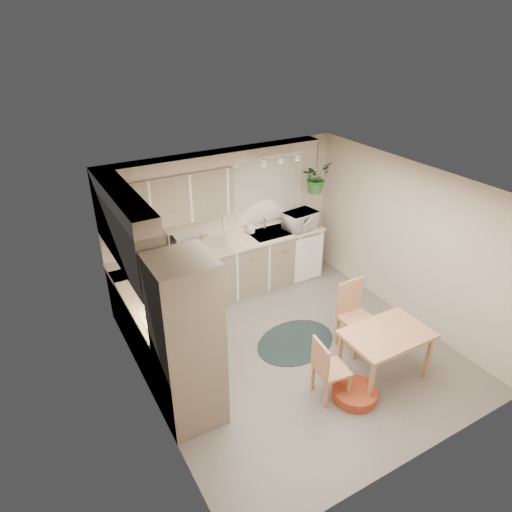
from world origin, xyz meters
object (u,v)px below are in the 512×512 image
chair_left (332,368)px  microwave (301,219)px  dining_table (384,354)px  braided_rug (296,342)px  pet_bed (355,393)px  chair_back (358,318)px

chair_left → microwave: microwave is taller
dining_table → chair_left: size_ratio=1.29×
braided_rug → pet_bed: 1.25m
dining_table → chair_back: chair_back is taller
dining_table → pet_bed: dining_table is taller
dining_table → chair_back: size_ratio=1.09×
dining_table → chair_back: 0.64m
chair_back → microwave: (0.41, 2.04, 0.63)m
chair_back → dining_table: bearing=81.1°
pet_bed → microwave: microwave is taller
dining_table → chair_back: bearing=82.1°
braided_rug → pet_bed: bearing=-88.8°
chair_left → pet_bed: 0.46m
pet_bed → microwave: 3.19m
pet_bed → dining_table: bearing=14.1°
dining_table → microwave: bearing=79.4°
microwave → braided_rug: bearing=-133.3°
dining_table → microwave: (0.50, 2.66, 0.79)m
chair_back → braided_rug: size_ratio=0.80×
chair_back → microwave: size_ratio=1.80×
braided_rug → chair_back: bearing=-35.5°
chair_left → dining_table: bearing=93.7°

